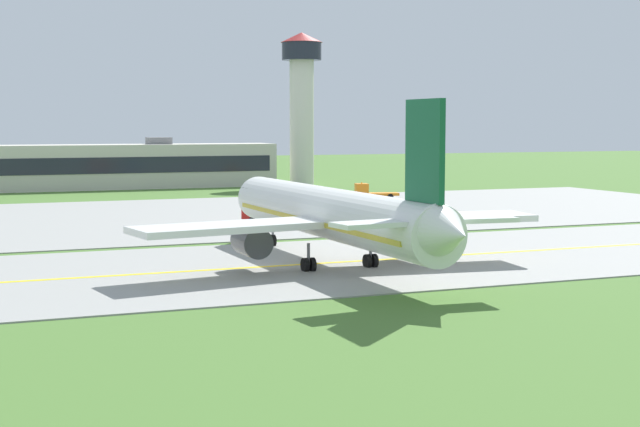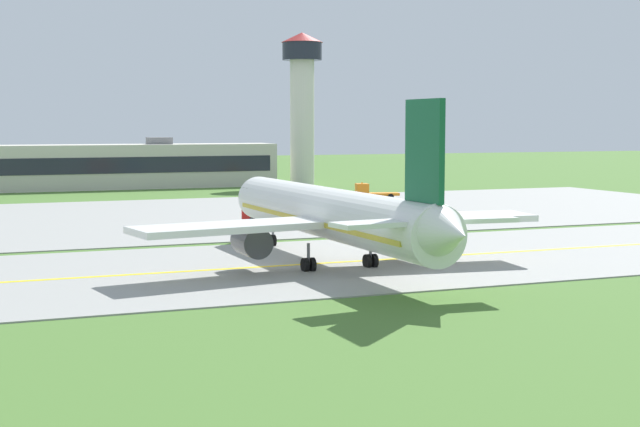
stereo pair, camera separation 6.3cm
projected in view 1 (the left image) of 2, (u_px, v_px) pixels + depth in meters
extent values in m
plane|color=#47702D|center=(260.00, 268.00, 72.42)|extent=(500.00, 500.00, 0.00)
cube|color=gray|center=(260.00, 268.00, 72.42)|extent=(240.00, 28.00, 0.10)
cube|color=gray|center=(229.00, 215.00, 114.91)|extent=(140.00, 52.00, 0.10)
cube|color=yellow|center=(260.00, 267.00, 72.41)|extent=(220.00, 0.60, 0.01)
cylinder|color=white|center=(330.00, 213.00, 72.96)|extent=(4.51, 34.06, 4.00)
cone|color=white|center=(254.00, 197.00, 89.66)|extent=(3.84, 2.66, 3.80)
cone|color=white|center=(452.00, 233.00, 56.05)|extent=(3.45, 3.25, 3.40)
cube|color=gold|center=(330.00, 220.00, 73.01)|extent=(4.55, 31.34, 0.36)
cube|color=#1E232D|center=(262.00, 191.00, 87.57)|extent=(3.43, 1.85, 0.70)
cube|color=white|center=(234.00, 227.00, 67.71)|extent=(15.56, 7.05, 0.50)
cylinder|color=#47474C|center=(252.00, 242.00, 70.45)|extent=(2.35, 3.43, 2.30)
cylinder|color=black|center=(245.00, 239.00, 71.91)|extent=(2.10, 0.28, 2.10)
cube|color=white|center=(439.00, 218.00, 74.28)|extent=(15.48, 6.63, 0.50)
cylinder|color=#47474C|center=(404.00, 234.00, 75.48)|extent=(2.35, 3.43, 2.30)
cylinder|color=black|center=(395.00, 232.00, 76.94)|extent=(2.10, 0.28, 2.10)
cube|color=#145938|center=(425.00, 151.00, 58.71)|extent=(0.47, 4.41, 6.50)
cube|color=white|center=(380.00, 224.00, 57.71)|extent=(6.24, 3.10, 0.30)
cube|color=white|center=(469.00, 220.00, 60.19)|extent=(6.19, 2.93, 0.30)
cylinder|color=slate|center=(273.00, 232.00, 85.16)|extent=(0.24, 0.24, 1.65)
cylinder|color=black|center=(273.00, 241.00, 85.24)|extent=(0.37, 1.11, 1.10)
cylinder|color=slate|center=(308.00, 254.00, 70.39)|extent=(0.24, 0.24, 1.65)
cylinder|color=black|center=(305.00, 265.00, 70.36)|extent=(0.37, 1.11, 1.10)
cylinder|color=black|center=(312.00, 265.00, 70.58)|extent=(0.37, 1.11, 1.10)
cylinder|color=slate|center=(371.00, 250.00, 72.40)|extent=(0.24, 0.24, 1.65)
cylinder|color=black|center=(367.00, 261.00, 72.38)|extent=(0.37, 1.11, 1.10)
cylinder|color=black|center=(374.00, 261.00, 72.59)|extent=(0.37, 1.11, 1.10)
cube|color=orange|center=(362.00, 190.00, 138.23)|extent=(2.23, 2.38, 1.80)
cube|color=#1E232D|center=(357.00, 188.00, 138.10)|extent=(0.56, 1.81, 0.81)
cube|color=orange|center=(383.00, 194.00, 138.74)|extent=(4.97, 3.16, 0.40)
cylinder|color=orange|center=(362.00, 183.00, 138.14)|extent=(0.20, 0.20, 0.18)
cylinder|color=black|center=(363.00, 197.00, 137.35)|extent=(0.95, 0.51, 0.90)
cylinder|color=black|center=(360.00, 196.00, 139.32)|extent=(0.95, 0.51, 0.90)
cylinder|color=black|center=(390.00, 197.00, 137.86)|extent=(0.95, 0.51, 0.90)
cylinder|color=black|center=(387.00, 196.00, 139.93)|extent=(0.95, 0.51, 0.90)
cube|color=red|center=(288.00, 211.00, 104.46)|extent=(2.52, 2.61, 1.80)
cube|color=#1E232D|center=(295.00, 208.00, 104.36)|extent=(0.96, 1.69, 0.81)
cube|color=red|center=(261.00, 210.00, 104.74)|extent=(4.69, 3.81, 2.00)
cylinder|color=orange|center=(288.00, 202.00, 104.37)|extent=(0.20, 0.20, 0.18)
cylinder|color=black|center=(289.00, 219.00, 105.55)|extent=(0.94, 0.68, 0.90)
cylinder|color=black|center=(287.00, 221.00, 103.57)|extent=(0.94, 0.68, 0.90)
cylinder|color=black|center=(256.00, 219.00, 105.97)|extent=(0.94, 0.68, 0.90)
cylinder|color=black|center=(253.00, 221.00, 103.89)|extent=(0.94, 0.68, 0.90)
cube|color=#264CA5|center=(364.00, 213.00, 102.05)|extent=(2.57, 2.47, 1.80)
cube|color=#1E232D|center=(364.00, 209.00, 102.79)|extent=(1.72, 0.88, 0.81)
cylinder|color=silver|center=(364.00, 213.00, 99.05)|extent=(3.39, 4.57, 1.80)
cube|color=#383838|center=(364.00, 223.00, 99.15)|extent=(3.66, 4.69, 0.24)
cylinder|color=orange|center=(364.00, 204.00, 101.96)|extent=(0.20, 0.20, 0.18)
cylinder|color=black|center=(355.00, 222.00, 102.20)|extent=(0.65, 0.94, 0.90)
cylinder|color=black|center=(373.00, 222.00, 102.11)|extent=(0.65, 0.94, 0.90)
cylinder|color=black|center=(354.00, 226.00, 98.38)|extent=(0.65, 0.94, 0.90)
cylinder|color=black|center=(374.00, 226.00, 98.29)|extent=(0.65, 0.94, 0.90)
cube|color=beige|center=(81.00, 167.00, 160.41)|extent=(68.03, 9.37, 7.64)
cube|color=#1E232D|center=(85.00, 166.00, 156.00)|extent=(65.31, 0.10, 2.75)
cube|color=slate|center=(159.00, 141.00, 165.07)|extent=(4.00, 4.00, 1.20)
cylinder|color=silver|center=(302.00, 123.00, 170.83)|extent=(4.40, 4.40, 22.73)
cylinder|color=#1E232D|center=(302.00, 51.00, 169.60)|extent=(7.20, 7.20, 3.20)
cone|color=maroon|center=(302.00, 37.00, 169.36)|extent=(7.60, 7.60, 1.80)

